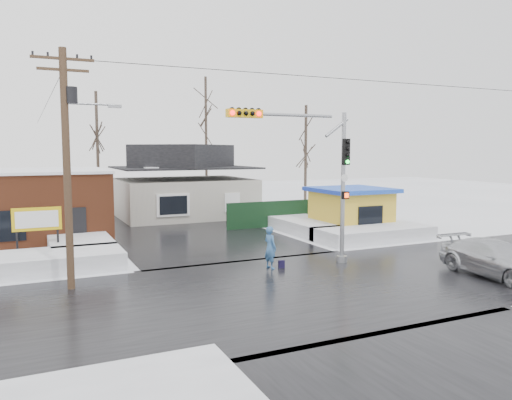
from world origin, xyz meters
name	(u,v)px	position (x,y,z in m)	size (l,w,h in m)	color
ground	(300,288)	(0.00, 0.00, 0.00)	(120.00, 120.00, 0.00)	white
road_ns	(300,288)	(0.00, 0.00, 0.01)	(10.00, 120.00, 0.02)	black
road_ew	(300,288)	(0.00, 0.00, 0.01)	(120.00, 10.00, 0.02)	black
snowbank_nw	(40,263)	(-9.00, 7.00, 0.40)	(7.00, 3.00, 0.80)	white
snowbank_ne	(374,234)	(9.00, 7.00, 0.40)	(7.00, 3.00, 0.80)	white
snowbank_nside_w	(77,240)	(-7.00, 12.00, 0.40)	(3.00, 8.00, 0.80)	white
snowbank_nside_e	(301,224)	(7.00, 12.00, 0.40)	(3.00, 8.00, 0.80)	white
traffic_signal	(315,167)	(2.43, 2.97, 4.54)	(6.05, 0.68, 7.00)	gray
utility_pole	(68,155)	(-7.93, 3.50, 5.11)	(3.15, 0.44, 9.00)	#382619
marquee_sign	(37,221)	(-9.00, 9.49, 1.92)	(2.20, 0.21, 2.55)	black
house	(184,184)	(2.00, 22.00, 2.62)	(10.40, 8.40, 5.76)	#B3AFA2
kiosk	(351,210)	(9.50, 9.99, 1.46)	(4.60, 4.60, 2.88)	gold
fence	(281,214)	(6.50, 14.00, 0.90)	(8.00, 0.12, 1.80)	black
tree_far_left	(97,117)	(-4.00, 26.00, 7.95)	(3.00, 3.00, 10.00)	#332821
tree_far_mid	(206,104)	(6.00, 28.00, 9.54)	(3.00, 3.00, 12.00)	#332821
tree_far_right	(306,127)	(12.00, 20.00, 7.16)	(3.00, 3.00, 9.00)	#332821
pedestrian	(270,248)	(0.34, 3.24, 0.95)	(0.69, 0.45, 1.90)	#38679D
car	(496,259)	(8.26, -1.99, 0.75)	(2.09, 5.15, 1.49)	silver
shopping_bag	(281,265)	(0.83, 3.08, 0.17)	(0.28, 0.12, 0.35)	black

